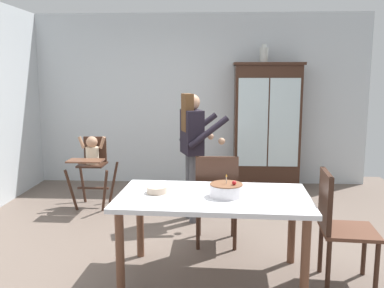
% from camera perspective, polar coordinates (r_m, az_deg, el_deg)
% --- Properties ---
extents(ground_plane, '(6.24, 6.24, 0.00)m').
position_cam_1_polar(ground_plane, '(4.46, -0.25, -13.62)').
color(ground_plane, '#66564C').
extents(wall_back, '(5.32, 0.06, 2.70)m').
position_cam_1_polar(wall_back, '(6.75, 0.97, 6.02)').
color(wall_back, silver).
rests_on(wall_back, ground_plane).
extents(china_cabinet, '(1.05, 0.48, 1.93)m').
position_cam_1_polar(china_cabinet, '(6.57, 10.10, 2.47)').
color(china_cabinet, '#382116').
rests_on(china_cabinet, ground_plane).
extents(ceramic_vase, '(0.13, 0.13, 0.27)m').
position_cam_1_polar(ceramic_vase, '(6.52, 9.74, 11.92)').
color(ceramic_vase, '#B2B7B2').
rests_on(ceramic_vase, china_cabinet).
extents(high_chair_with_toddler, '(0.58, 0.69, 0.95)m').
position_cam_1_polar(high_chair_with_toddler, '(5.69, -13.43, -1.93)').
color(high_chair_with_toddler, '#382116').
rests_on(high_chair_with_toddler, ground_plane).
extents(adult_person, '(0.62, 0.61, 1.53)m').
position_cam_1_polar(adult_person, '(4.96, 0.08, 0.37)').
color(adult_person, '#47474C').
rests_on(adult_person, ground_plane).
extents(dining_table, '(1.66, 0.98, 0.74)m').
position_cam_1_polar(dining_table, '(3.59, 2.89, -8.34)').
color(dining_table, silver).
rests_on(dining_table, ground_plane).
extents(birthday_cake, '(0.28, 0.28, 0.19)m').
position_cam_1_polar(birthday_cake, '(3.53, 4.69, -6.25)').
color(birthday_cake, white).
rests_on(birthday_cake, dining_table).
extents(serving_bowl, '(0.18, 0.18, 0.05)m').
position_cam_1_polar(serving_bowl, '(3.64, -4.77, -6.23)').
color(serving_bowl, '#C6AD93').
rests_on(serving_bowl, dining_table).
extents(dining_chair_far_side, '(0.44, 0.44, 0.96)m').
position_cam_1_polar(dining_chair_far_side, '(4.27, 3.36, -6.81)').
color(dining_chair_far_side, '#382116').
rests_on(dining_chair_far_side, ground_plane).
extents(dining_chair_right_end, '(0.48, 0.48, 0.96)m').
position_cam_1_polar(dining_chair_right_end, '(3.73, 19.07, -9.72)').
color(dining_chair_right_end, '#382116').
rests_on(dining_chair_right_end, ground_plane).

